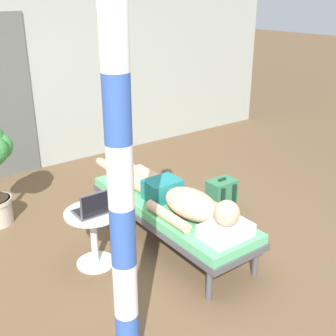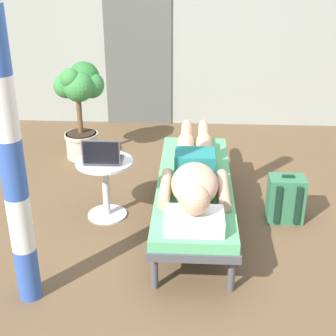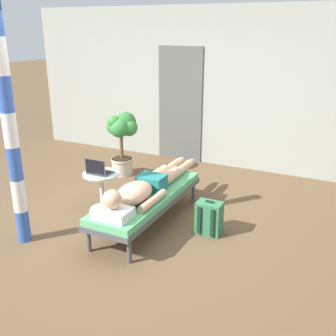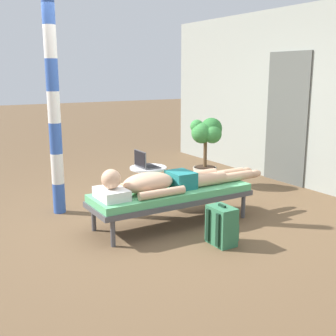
{
  "view_description": "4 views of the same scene",
  "coord_description": "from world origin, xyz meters",
  "px_view_note": "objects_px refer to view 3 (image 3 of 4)",
  "views": [
    {
      "loc": [
        -2.0,
        -2.73,
        2.26
      ],
      "look_at": [
        0.33,
        0.41,
        0.65
      ],
      "focal_mm": 45.92,
      "sensor_mm": 36.0,
      "label": 1
    },
    {
      "loc": [
        0.15,
        -3.41,
        2.15
      ],
      "look_at": [
        -0.06,
        0.27,
        0.46
      ],
      "focal_mm": 51.88,
      "sensor_mm": 36.0,
      "label": 2
    },
    {
      "loc": [
        2.39,
        -3.78,
        2.35
      ],
      "look_at": [
        0.33,
        0.4,
        0.69
      ],
      "focal_mm": 42.57,
      "sensor_mm": 36.0,
      "label": 3
    },
    {
      "loc": [
        4.18,
        -2.33,
        1.73
      ],
      "look_at": [
        0.14,
        0.11,
        0.67
      ],
      "focal_mm": 45.67,
      "sensor_mm": 36.0,
      "label": 4
    }
  ],
  "objects_px": {
    "potted_plant": "(122,134)",
    "porch_post": "(10,130)",
    "person_reclining": "(144,188)",
    "laptop": "(98,170)",
    "backpack": "(209,218)",
    "side_table": "(102,185)",
    "lounge_chair": "(147,199)"
  },
  "relations": [
    {
      "from": "lounge_chair",
      "to": "potted_plant",
      "type": "height_order",
      "value": "potted_plant"
    },
    {
      "from": "lounge_chair",
      "to": "potted_plant",
      "type": "xyz_separation_m",
      "value": [
        -1.23,
        1.38,
        0.35
      ]
    },
    {
      "from": "side_table",
      "to": "porch_post",
      "type": "distance_m",
      "value": 1.5
    },
    {
      "from": "person_reclining",
      "to": "laptop",
      "type": "height_order",
      "value": "laptop"
    },
    {
      "from": "side_table",
      "to": "backpack",
      "type": "height_order",
      "value": "side_table"
    },
    {
      "from": "person_reclining",
      "to": "laptop",
      "type": "bearing_deg",
      "value": 170.94
    },
    {
      "from": "side_table",
      "to": "potted_plant",
      "type": "relative_size",
      "value": 0.5
    },
    {
      "from": "person_reclining",
      "to": "potted_plant",
      "type": "xyz_separation_m",
      "value": [
        -1.23,
        1.44,
        0.18
      ]
    },
    {
      "from": "porch_post",
      "to": "person_reclining",
      "type": "bearing_deg",
      "value": 40.31
    },
    {
      "from": "lounge_chair",
      "to": "porch_post",
      "type": "xyz_separation_m",
      "value": [
        -1.09,
        -0.99,
        0.97
      ]
    },
    {
      "from": "side_table",
      "to": "backpack",
      "type": "xyz_separation_m",
      "value": [
        1.53,
        0.02,
        -0.16
      ]
    },
    {
      "from": "person_reclining",
      "to": "side_table",
      "type": "distance_m",
      "value": 0.79
    },
    {
      "from": "potted_plant",
      "to": "porch_post",
      "type": "height_order",
      "value": "porch_post"
    },
    {
      "from": "side_table",
      "to": "porch_post",
      "type": "xyz_separation_m",
      "value": [
        -0.33,
        -1.09,
        0.96
      ]
    },
    {
      "from": "porch_post",
      "to": "laptop",
      "type": "bearing_deg",
      "value": 72.24
    },
    {
      "from": "side_table",
      "to": "laptop",
      "type": "height_order",
      "value": "laptop"
    },
    {
      "from": "potted_plant",
      "to": "lounge_chair",
      "type": "bearing_deg",
      "value": -48.2
    },
    {
      "from": "person_reclining",
      "to": "backpack",
      "type": "height_order",
      "value": "person_reclining"
    },
    {
      "from": "side_table",
      "to": "laptop",
      "type": "distance_m",
      "value": 0.23
    },
    {
      "from": "porch_post",
      "to": "backpack",
      "type": "bearing_deg",
      "value": 30.86
    },
    {
      "from": "person_reclining",
      "to": "side_table",
      "type": "height_order",
      "value": "person_reclining"
    },
    {
      "from": "person_reclining",
      "to": "backpack",
      "type": "distance_m",
      "value": 0.86
    },
    {
      "from": "laptop",
      "to": "potted_plant",
      "type": "height_order",
      "value": "potted_plant"
    },
    {
      "from": "person_reclining",
      "to": "porch_post",
      "type": "distance_m",
      "value": 1.64
    },
    {
      "from": "lounge_chair",
      "to": "side_table",
      "type": "height_order",
      "value": "side_table"
    },
    {
      "from": "potted_plant",
      "to": "backpack",
      "type": "bearing_deg",
      "value": -31.99
    },
    {
      "from": "laptop",
      "to": "porch_post",
      "type": "distance_m",
      "value": 1.32
    },
    {
      "from": "backpack",
      "to": "lounge_chair",
      "type": "bearing_deg",
      "value": -171.0
    },
    {
      "from": "person_reclining",
      "to": "lounge_chair",
      "type": "bearing_deg",
      "value": 90.0
    },
    {
      "from": "backpack",
      "to": "potted_plant",
      "type": "bearing_deg",
      "value": 148.01
    },
    {
      "from": "lounge_chair",
      "to": "person_reclining",
      "type": "relative_size",
      "value": 0.88
    },
    {
      "from": "person_reclining",
      "to": "side_table",
      "type": "relative_size",
      "value": 4.15
    }
  ]
}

